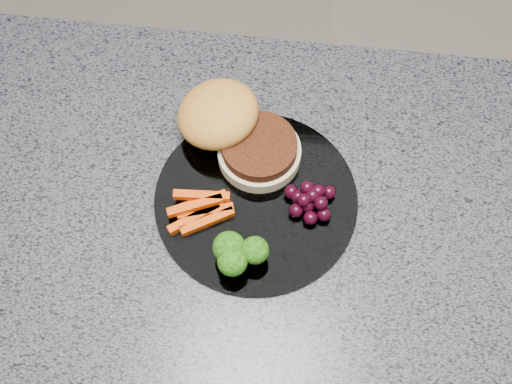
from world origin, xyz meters
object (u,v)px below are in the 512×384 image
at_px(plate, 256,200).
at_px(grape_bunch, 311,200).
at_px(burger, 233,129).
at_px(island_cabinet, 313,336).

height_order(plate, grape_bunch, grape_bunch).
xyz_separation_m(burger, grape_bunch, (0.11, -0.09, -0.01)).
distance_m(island_cabinet, plate, 0.49).
bearing_deg(island_cabinet, plate, 161.09).
bearing_deg(plate, burger, 115.40).
distance_m(island_cabinet, burger, 0.54).
distance_m(plate, grape_bunch, 0.07).
bearing_deg(plate, grape_bunch, -0.05).
xyz_separation_m(island_cabinet, burger, (-0.15, 0.12, 0.50)).
xyz_separation_m(island_cabinet, grape_bunch, (-0.04, 0.04, 0.49)).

